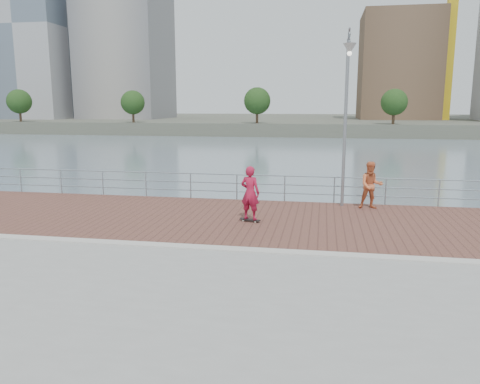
% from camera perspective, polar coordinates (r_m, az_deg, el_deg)
% --- Properties ---
extents(water, '(400.00, 400.00, 0.00)m').
position_cam_1_polar(water, '(14.05, -1.47, -14.87)').
color(water, slate).
rests_on(water, ground).
extents(brick_lane, '(40.00, 6.80, 0.02)m').
position_cam_1_polar(brick_lane, '(16.72, 0.96, -3.35)').
color(brick_lane, brown).
rests_on(brick_lane, seawall).
extents(curb, '(40.00, 0.40, 0.06)m').
position_cam_1_polar(curb, '(13.30, -1.52, -6.96)').
color(curb, '#B7B5AD').
rests_on(curb, seawall).
extents(far_shore, '(320.00, 95.00, 2.50)m').
position_cam_1_polar(far_shore, '(135.03, 9.07, 8.46)').
color(far_shore, '#4C5142').
rests_on(far_shore, ground).
extents(guardrail, '(39.06, 0.06, 1.13)m').
position_cam_1_polar(guardrail, '(19.87, 2.52, 0.89)').
color(guardrail, '#8C9EA8').
rests_on(guardrail, brick_lane).
extents(street_lamp, '(0.48, 1.39, 6.54)m').
position_cam_1_polar(street_lamp, '(18.47, 12.94, 12.22)').
color(street_lamp, gray).
rests_on(street_lamp, brick_lane).
extents(skateboard, '(0.75, 0.37, 0.08)m').
position_cam_1_polar(skateboard, '(16.34, 1.23, -3.41)').
color(skateboard, black).
rests_on(skateboard, brick_lane).
extents(skateboarder, '(0.78, 0.61, 1.87)m').
position_cam_1_polar(skateboarder, '(16.14, 1.24, -0.11)').
color(skateboarder, '#A81636').
rests_on(skateboarder, skateboard).
extents(bystander, '(0.94, 0.76, 1.85)m').
position_cam_1_polar(bystander, '(18.93, 15.69, 0.80)').
color(bystander, '#D1693D').
rests_on(bystander, brick_lane).
extents(skyline, '(233.00, 41.00, 71.05)m').
position_cam_1_polar(skyline, '(121.81, 24.13, 20.02)').
color(skyline, '#ADA38E').
rests_on(skyline, far_shore).
extents(shoreline_trees, '(144.52, 5.07, 6.77)m').
position_cam_1_polar(shoreline_trees, '(89.59, 6.64, 10.80)').
color(shoreline_trees, '#473323').
rests_on(shoreline_trees, far_shore).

